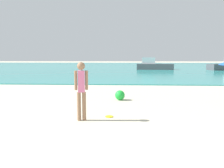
{
  "coord_description": "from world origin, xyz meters",
  "views": [
    {
      "loc": [
        0.15,
        -1.22,
        1.74
      ],
      "look_at": [
        -0.3,
        7.6,
        0.71
      ],
      "focal_mm": 36.27,
      "sensor_mm": 36.0,
      "label": 1
    }
  ],
  "objects_px": {
    "frisbee": "(109,117)",
    "beach_ball": "(120,95)",
    "boat_near": "(154,65)",
    "person_standing": "(81,88)"
  },
  "relations": [
    {
      "from": "boat_near",
      "to": "person_standing",
      "type": "bearing_deg",
      "value": -95.99
    },
    {
      "from": "boat_near",
      "to": "beach_ball",
      "type": "distance_m",
      "value": 23.14
    },
    {
      "from": "person_standing",
      "to": "beach_ball",
      "type": "xyz_separation_m",
      "value": [
        1.01,
        3.08,
        -0.72
      ]
    },
    {
      "from": "frisbee",
      "to": "boat_near",
      "type": "distance_m",
      "value": 25.84
    },
    {
      "from": "frisbee",
      "to": "boat_near",
      "type": "relative_size",
      "value": 0.04
    },
    {
      "from": "person_standing",
      "to": "frisbee",
      "type": "xyz_separation_m",
      "value": [
        0.74,
        0.39,
        -0.91
      ]
    },
    {
      "from": "person_standing",
      "to": "boat_near",
      "type": "height_order",
      "value": "boat_near"
    },
    {
      "from": "frisbee",
      "to": "beach_ball",
      "type": "height_order",
      "value": "beach_ball"
    },
    {
      "from": "person_standing",
      "to": "beach_ball",
      "type": "height_order",
      "value": "person_standing"
    },
    {
      "from": "frisbee",
      "to": "beach_ball",
      "type": "bearing_deg",
      "value": 84.24
    }
  ]
}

